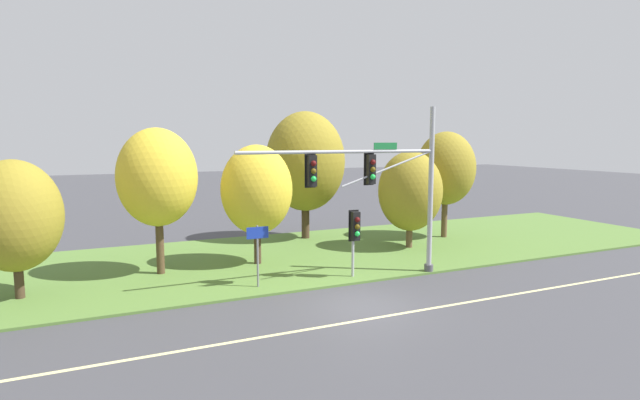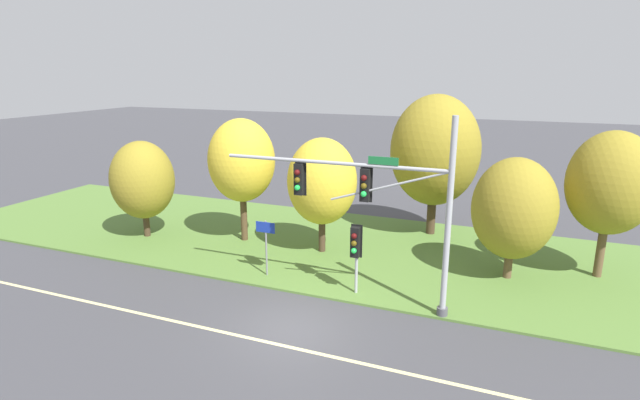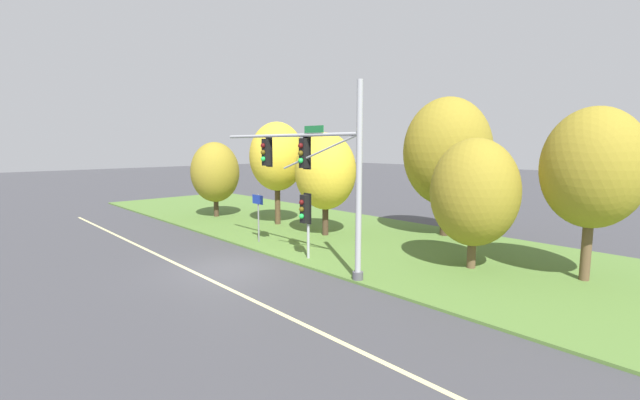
% 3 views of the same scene
% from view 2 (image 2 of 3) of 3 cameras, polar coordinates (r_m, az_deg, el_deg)
% --- Properties ---
extents(ground_plane, '(160.00, 160.00, 0.00)m').
position_cam_2_polar(ground_plane, '(18.20, -3.30, -14.31)').
color(ground_plane, '#3D3D42').
extents(lane_stripe, '(36.00, 0.16, 0.01)m').
position_cam_2_polar(lane_stripe, '(17.27, -5.07, -16.07)').
color(lane_stripe, beige).
rests_on(lane_stripe, ground).
extents(grass_verge, '(48.00, 11.50, 0.10)m').
position_cam_2_polar(grass_verge, '(25.20, 4.77, -5.68)').
color(grass_verge, '#517533').
rests_on(grass_verge, ground).
extents(traffic_signal_mast, '(8.95, 0.49, 7.25)m').
position_cam_2_polar(traffic_signal_mast, '(18.23, 6.92, 0.18)').
color(traffic_signal_mast, '#9EA0A5').
rests_on(traffic_signal_mast, grass_verge).
extents(pedestrian_signal_near_kerb, '(0.46, 0.55, 2.89)m').
position_cam_2_polar(pedestrian_signal_near_kerb, '(19.56, 4.08, -5.22)').
color(pedestrian_signal_near_kerb, '#9EA0A5').
rests_on(pedestrian_signal_near_kerb, grass_verge).
extents(route_sign_post, '(0.89, 0.08, 2.47)m').
position_cam_2_polar(route_sign_post, '(21.58, -6.21, -4.46)').
color(route_sign_post, slate).
rests_on(route_sign_post, grass_verge).
extents(tree_nearest_road, '(3.29, 3.29, 5.14)m').
position_cam_2_polar(tree_nearest_road, '(27.78, -19.63, 2.16)').
color(tree_nearest_road, '#423021').
rests_on(tree_nearest_road, grass_verge).
extents(tree_left_of_mast, '(3.40, 3.40, 6.36)m').
position_cam_2_polar(tree_left_of_mast, '(25.64, -8.95, 4.45)').
color(tree_left_of_mast, '#4C3823').
rests_on(tree_left_of_mast, grass_verge).
extents(tree_behind_signpost, '(3.35, 3.35, 5.62)m').
position_cam_2_polar(tree_behind_signpost, '(23.80, 0.24, 2.11)').
color(tree_behind_signpost, '#423021').
rests_on(tree_behind_signpost, grass_verge).
extents(tree_mid_verge, '(4.68, 4.68, 7.50)m').
position_cam_2_polar(tree_mid_verge, '(27.00, 13.01, 5.51)').
color(tree_mid_verge, '#423021').
rests_on(tree_mid_verge, grass_verge).
extents(tree_tall_centre, '(3.45, 3.45, 5.25)m').
position_cam_2_polar(tree_tall_centre, '(22.32, 21.28, -0.93)').
color(tree_tall_centre, brown).
rests_on(tree_tall_centre, grass_verge).
extents(tree_right_far, '(3.49, 3.49, 6.33)m').
position_cam_2_polar(tree_right_far, '(23.92, 30.29, 1.64)').
color(tree_right_far, brown).
rests_on(tree_right_far, grass_verge).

